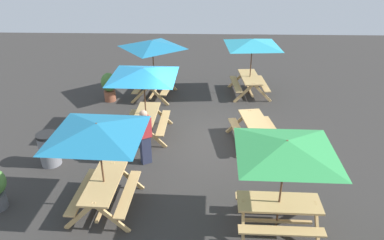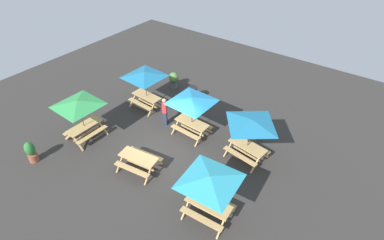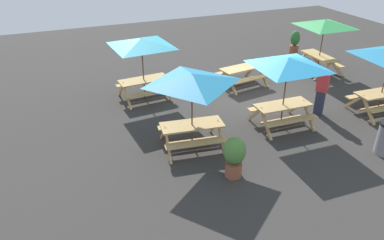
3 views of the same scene
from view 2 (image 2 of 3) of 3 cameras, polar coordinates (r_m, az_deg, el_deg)
The scene contains 12 objects.
ground_plane at distance 15.10m, azimuth -4.47°, elevation -5.50°, with size 27.27×27.27×0.00m, color #33302D.
picnic_table_0 at distance 14.76m, azimuth -0.00°, elevation 3.36°, with size 2.83×2.83×2.34m.
picnic_table_1 at distance 13.93m, azimuth -10.09°, elevation -7.45°, with size 1.98×1.76×0.81m.
picnic_table_2 at distance 13.58m, azimuth 11.14°, elevation -0.92°, with size 2.24×2.24×2.34m.
picnic_table_3 at distance 17.13m, azimuth -9.01°, elevation 8.09°, with size 2.83×2.83×2.34m.
picnic_table_4 at distance 15.52m, azimuth -20.80°, elevation 2.52°, with size 2.83×2.83×2.34m.
picnic_table_5 at distance 10.96m, azimuth 3.41°, elevation -11.69°, with size 2.82×2.82×2.34m.
trash_bin_gray at distance 18.16m, azimuth 0.07°, elevation 4.92°, with size 0.59×0.59×0.98m.
potted_plant_0 at distance 15.80m, azimuth 11.90°, elevation -1.05°, with size 0.58×0.58×1.14m.
potted_plant_1 at distance 15.96m, azimuth -28.34°, elevation -5.33°, with size 0.46×0.46×1.14m.
potted_plant_2 at distance 19.52m, azimuth -3.50°, elevation 7.77°, with size 0.62×0.62×1.08m.
person_standing at distance 16.12m, azimuth -5.20°, elevation 1.72°, with size 0.37×0.42×1.67m.
Camera 2 is at (-7.47, 8.18, 10.27)m, focal length 28.00 mm.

